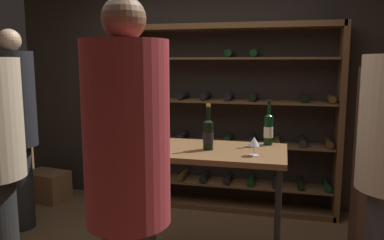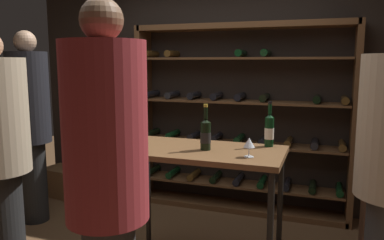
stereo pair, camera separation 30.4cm
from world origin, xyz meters
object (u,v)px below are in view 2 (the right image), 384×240
Objects in this scene: person_host_in_suit at (30,118)px; wine_glass_stemmed_right at (249,144)px; person_bystander_red_print at (107,173)px; wine_bottle_black_capsule at (269,130)px; wine_bottle_red_label at (206,134)px; wine_rack at (239,122)px; tasting_table at (200,163)px; wine_bottle_gold_foil at (125,133)px; wine_crate at (64,181)px.

person_host_in_suit is 2.39m from wine_glass_stemmed_right.
wine_glass_stemmed_right is at bearing -93.94° from person_bystander_red_print.
person_bystander_red_print reaches higher than person_host_in_suit.
wine_bottle_black_capsule is 0.51m from wine_bottle_red_label.
wine_rack reaches higher than tasting_table.
wine_bottle_gold_foil is (-0.55, -0.23, 0.01)m from wine_bottle_red_label.
wine_bottle_gold_foil is at bearing -156.74° from wine_bottle_red_label.
wine_bottle_black_capsule is (2.42, -0.11, 0.04)m from person_host_in_suit.
wine_bottle_black_capsule is 2.62× the size of wine_glass_stemmed_right.
wine_bottle_gold_foil is at bearing -152.45° from tasting_table.
wine_bottle_red_label reaches higher than wine_crate.
wine_crate is 3.54× the size of wine_glass_stemmed_right.
person_host_in_suit reaches higher than wine_bottle_gold_foil.
tasting_table is at bearing -89.86° from wine_rack.
person_bystander_red_print reaches higher than wine_bottle_gold_foil.
wine_glass_stemmed_right is at bearing -18.37° from tasting_table.
person_bystander_red_print is at bearing -67.09° from wine_bottle_gold_foil.
wine_crate is at bearing 118.57° from person_host_in_suit.
wine_rack is at bearing 6.78° from wine_crate.
person_bystander_red_print reaches higher than wine_crate.
wine_glass_stemmed_right is at bearing -101.81° from wine_bottle_black_capsule.
person_host_in_suit reaches higher than wine_bottle_black_capsule.
wine_rack is 1.21× the size of person_bystander_red_print.
wine_rack is 1.21× the size of person_host_in_suit.
wine_bottle_gold_foil is (1.44, -0.62, 0.04)m from person_host_in_suit.
tasting_table is 3.53× the size of wine_bottle_gold_foil.
wine_rack reaches higher than wine_bottle_gold_foil.
person_bystander_red_print is (-0.15, -2.43, 0.09)m from wine_rack.
person_bystander_red_print is 3.09m from wine_crate.
person_bystander_red_print is 14.46× the size of wine_glass_stemmed_right.
wine_bottle_gold_foil reaches higher than wine_crate.
person_bystander_red_print is 2.28m from person_host_in_suit.
wine_rack is at bearing 113.65° from wine_bottle_black_capsule.
wine_rack reaches higher than person_bystander_red_print.
wine_bottle_black_capsule is at bearing 9.86° from person_host_in_suit.
wine_rack is 2.18m from person_host_in_suit.
wine_crate is 2.99m from wine_glass_stemmed_right.
person_host_in_suit is at bearing -11.47° from person_bystander_red_print.
person_bystander_red_print is 1.08m from wine_glass_stemmed_right.
wine_glass_stemmed_right is at bearing 7.81° from wine_bottle_gold_foil.
person_host_in_suit reaches higher than wine_crate.
wine_rack is 4.94× the size of wine_crate.
wine_rack is at bearing 92.32° from wine_bottle_red_label.
wine_bottle_gold_foil is (1.66, -1.37, 0.96)m from wine_crate.
person_bystander_red_print is at bearing -26.19° from person_host_in_suit.
wine_bottle_red_label is at bearing -27.31° from wine_crate.
tasting_table is 3.57× the size of wine_bottle_black_capsule.
wine_crate is (-2.00, 2.17, -0.91)m from person_bystander_red_print.
person_bystander_red_print reaches higher than wine_bottle_black_capsule.
wine_bottle_black_capsule is at bearing 78.19° from wine_glass_stemmed_right.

